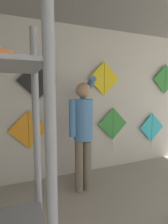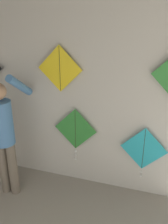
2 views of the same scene
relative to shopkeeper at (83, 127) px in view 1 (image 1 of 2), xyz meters
name	(u,v)px [view 1 (image 1 of 2)]	position (x,y,z in m)	size (l,w,h in m)	color
back_panel	(104,102)	(0.72, 0.63, 0.35)	(5.55, 0.06, 2.80)	beige
shopkeeper	(83,127)	(0.00, 0.00, 0.00)	(0.47, 0.67, 1.86)	#726656
kite_0	(29,130)	(-0.79, 0.54, -0.09)	(0.66, 0.01, 0.66)	orange
kite_1	(113,125)	(0.88, 0.54, -0.13)	(0.66, 0.04, 0.87)	#338C38
kite_2	(152,128)	(1.90, 0.54, -0.28)	(0.66, 0.04, 0.80)	#28B2C6
kite_3	(37,81)	(-0.62, 0.54, 0.74)	(0.66, 0.01, 0.66)	black
kite_4	(104,79)	(0.66, 0.54, 0.81)	(0.66, 0.01, 0.66)	yellow
kite_5	(165,79)	(2.22, 0.54, 0.83)	(0.66, 0.01, 0.66)	#338C38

